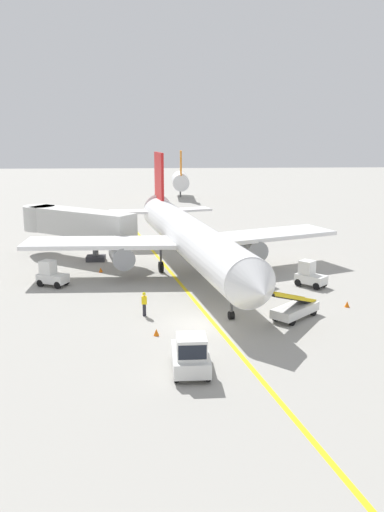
{
  "coord_description": "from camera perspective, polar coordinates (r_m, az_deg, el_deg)",
  "views": [
    {
      "loc": [
        -2.43,
        -34.09,
        12.48
      ],
      "look_at": [
        -0.13,
        9.12,
        2.5
      ],
      "focal_mm": 38.56,
      "sensor_mm": 36.0,
      "label": 1
    }
  ],
  "objects": [
    {
      "name": "jet_bridge",
      "position": [
        55.77,
        -12.49,
        3.46
      ],
      "size": [
        11.92,
        9.4,
        4.85
      ],
      "color": "beige",
      "rests_on": "ground"
    },
    {
      "name": "distant_aircraft_far_left",
      "position": [
        103.96,
        -1.22,
        7.88
      ],
      "size": [
        3.0,
        10.1,
        8.8
      ],
      "color": "silver",
      "rests_on": "ground"
    },
    {
      "name": "safety_cone_wingtip_right",
      "position": [
        41.23,
        15.79,
        -4.82
      ],
      "size": [
        0.36,
        0.36,
        0.44
      ],
      "primitive_type": "cone",
      "color": "orange",
      "rests_on": "ground"
    },
    {
      "name": "safety_cone_tail_area",
      "position": [
        34.45,
        -3.72,
        -7.89
      ],
      "size": [
        0.36,
        0.36,
        0.44
      ],
      "primitive_type": "cone",
      "color": "orange",
      "rests_on": "ground"
    },
    {
      "name": "baggage_tug_near_wing",
      "position": [
        46.23,
        -14.41,
        -1.9
      ],
      "size": [
        2.72,
        2.18,
        2.1
      ],
      "color": "silver",
      "rests_on": "ground"
    },
    {
      "name": "belt_loader_forward_hold",
      "position": [
        37.77,
        10.55,
        -5.29
      ],
      "size": [
        4.47,
        4.37,
        2.59
      ],
      "color": "silver",
      "rests_on": "ground"
    },
    {
      "name": "safety_cone_nose_right",
      "position": [
        40.43,
        4.49,
        -4.71
      ],
      "size": [
        0.36,
        0.36,
        0.44
      ],
      "primitive_type": "cone",
      "color": "orange",
      "rests_on": "ground"
    },
    {
      "name": "safety_cone_nose_left",
      "position": [
        40.67,
        5.6,
        -4.62
      ],
      "size": [
        0.36,
        0.36,
        0.44
      ],
      "primitive_type": "cone",
      "color": "orange",
      "rests_on": "ground"
    },
    {
      "name": "safety_cone_wingtip_left",
      "position": [
        49.9,
        -9.45,
        -1.42
      ],
      "size": [
        0.36,
        0.36,
        0.44
      ],
      "primitive_type": "cone",
      "color": "orange",
      "rests_on": "ground"
    },
    {
      "name": "ground_crew_marshaller",
      "position": [
        37.77,
        -4.98,
        -4.9
      ],
      "size": [
        0.36,
        0.24,
        1.7
      ],
      "color": "#26262D",
      "rests_on": "ground"
    },
    {
      "name": "pushback_tug",
      "position": [
        29.13,
        -0.13,
        -10.23
      ],
      "size": [
        1.97,
        3.63,
        2.2
      ],
      "color": "silver",
      "rests_on": "ground"
    },
    {
      "name": "ground_plane",
      "position": [
        36.38,
        0.97,
        -7.08
      ],
      "size": [
        300.0,
        300.0,
        0.0
      ],
      "primitive_type": "plane",
      "color": "#9E9B93"
    },
    {
      "name": "belt_loader_aft_hold",
      "position": [
        43.92,
        6.25,
        -2.54
      ],
      "size": [
        4.58,
        4.24,
        2.59
      ],
      "color": "silver",
      "rests_on": "ground"
    },
    {
      "name": "airliner",
      "position": [
        47.67,
        -0.35,
        2.03
      ],
      "size": [
        28.08,
        35.16,
        10.1
      ],
      "color": "white",
      "rests_on": "ground"
    },
    {
      "name": "baggage_tug_by_cargo_door",
      "position": [
        45.67,
        12.1,
        -1.96
      ],
      "size": [
        2.62,
        2.61,
        2.1
      ],
      "color": "silver",
      "rests_on": "ground"
    },
    {
      "name": "taxi_line_yellow",
      "position": [
        41.1,
        0.31,
        -4.69
      ],
      "size": [
        15.65,
        78.57,
        0.01
      ],
      "primitive_type": "cube",
      "rotation": [
        0.0,
        0.0,
        0.19
      ],
      "color": "yellow",
      "rests_on": "ground"
    }
  ]
}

